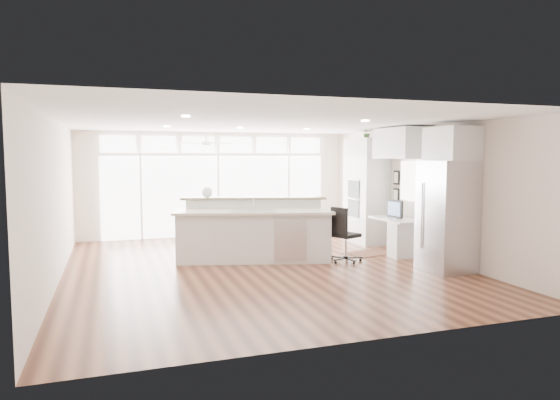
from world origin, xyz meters
name	(u,v)px	position (x,y,z in m)	size (l,w,h in m)	color
floor	(261,267)	(0.00, 0.00, -0.01)	(7.00, 8.00, 0.02)	#452215
ceiling	(261,122)	(0.00, 0.00, 2.70)	(7.00, 8.00, 0.02)	white
wall_back	(218,184)	(0.00, 4.00, 1.35)	(7.00, 0.04, 2.70)	beige
wall_front	(364,222)	(0.00, -4.00, 1.35)	(7.00, 0.04, 2.70)	beige
wall_left	(56,201)	(-3.50, 0.00, 1.35)	(0.04, 8.00, 2.70)	beige
wall_right	(422,191)	(3.50, 0.00, 1.35)	(0.04, 8.00, 2.70)	beige
glass_wall	(218,196)	(0.00, 3.94, 1.05)	(5.80, 0.06, 2.08)	white
transom_row	(218,145)	(0.00, 3.94, 2.38)	(5.90, 0.06, 0.40)	white
desk_window	(412,181)	(3.46, 0.30, 1.55)	(0.04, 0.85, 0.85)	white
ceiling_fan	(206,139)	(-0.50, 2.80, 2.48)	(1.16, 1.16, 0.32)	white
recessed_lights	(258,124)	(0.00, 0.20, 2.68)	(3.40, 3.00, 0.02)	beige
oven_cabinet	(366,191)	(3.17, 1.80, 1.25)	(0.64, 1.20, 2.50)	silver
desk_nook	(398,236)	(3.13, 0.30, 0.38)	(0.72, 1.30, 0.76)	silver
upper_cabinets	(401,143)	(3.17, 0.30, 2.35)	(0.64, 1.30, 0.64)	silver
refrigerator	(447,216)	(3.11, -1.35, 1.00)	(0.76, 0.90, 2.00)	#BCBBC0
fridge_cabinet	(452,144)	(3.17, -1.35, 2.30)	(0.64, 0.90, 0.60)	silver
framed_photos	(396,186)	(3.46, 0.92, 1.40)	(0.06, 0.22, 0.80)	black
kitchen_island	(254,230)	(0.02, 0.58, 0.62)	(3.11, 1.17, 1.24)	silver
rug	(367,253)	(2.52, 0.51, 0.01)	(0.91, 0.66, 0.01)	#351A11
office_chair	(346,235)	(1.72, -0.08, 0.54)	(0.56, 0.52, 1.08)	black
fishbowl	(207,192)	(-0.78, 1.22, 1.35)	(0.22, 0.22, 0.22)	white
monitor	(395,209)	(3.05, 0.30, 0.97)	(0.08, 0.50, 0.41)	black
keyboard	(388,219)	(2.88, 0.30, 0.77)	(0.11, 0.31, 0.02)	silver
potted_plant	(367,134)	(3.17, 1.80, 2.61)	(0.25, 0.27, 0.21)	#38632A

